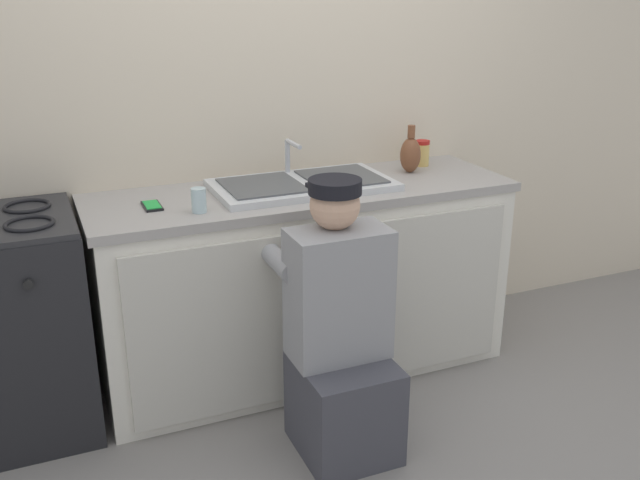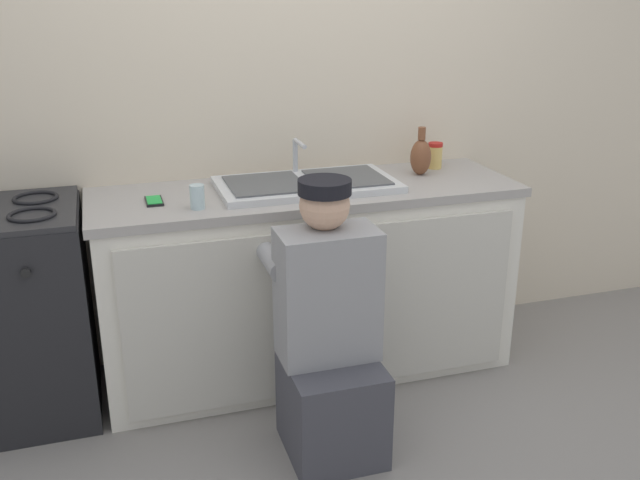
{
  "view_description": "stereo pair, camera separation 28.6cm",
  "coord_description": "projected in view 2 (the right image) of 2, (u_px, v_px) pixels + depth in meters",
  "views": [
    {
      "loc": [
        -1.14,
        -2.58,
        1.79
      ],
      "look_at": [
        0.0,
        0.1,
        0.73
      ],
      "focal_mm": 40.0,
      "sensor_mm": 36.0,
      "label": 1
    },
    {
      "loc": [
        -0.87,
        -2.68,
        1.79
      ],
      "look_at": [
        0.0,
        0.1,
        0.73
      ],
      "focal_mm": 40.0,
      "sensor_mm": 36.0,
      "label": 2
    }
  ],
  "objects": [
    {
      "name": "ground_plane",
      "position": [
        327.0,
        396.0,
        3.25
      ],
      "size": [
        12.0,
        12.0,
        0.0
      ],
      "primitive_type": "plane",
      "color": "gray"
    },
    {
      "name": "stove_range",
      "position": [
        14.0,
        314.0,
        3.0
      ],
      "size": [
        0.62,
        0.62,
        0.94
      ],
      "color": "black",
      "rests_on": "ground_plane"
    },
    {
      "name": "back_wall",
      "position": [
        286.0,
        100.0,
        3.41
      ],
      "size": [
        6.0,
        0.1,
        2.5
      ],
      "primitive_type": "cube",
      "color": "beige",
      "rests_on": "ground_plane"
    },
    {
      "name": "water_glass",
      "position": [
        197.0,
        197.0,
        2.9
      ],
      "size": [
        0.06,
        0.06,
        0.1
      ],
      "color": "#ADC6CC",
      "rests_on": "countertop"
    },
    {
      "name": "cell_phone",
      "position": [
        154.0,
        201.0,
        3.0
      ],
      "size": [
        0.07,
        0.14,
        0.01
      ],
      "color": "black",
      "rests_on": "countertop"
    },
    {
      "name": "counter_cabinet",
      "position": [
        308.0,
        285.0,
        3.37
      ],
      "size": [
        1.89,
        0.62,
        0.87
      ],
      "color": "silver",
      "rests_on": "ground_plane"
    },
    {
      "name": "condiment_jar",
      "position": [
        435.0,
        155.0,
        3.53
      ],
      "size": [
        0.07,
        0.07,
        0.13
      ],
      "color": "#DBB760",
      "rests_on": "countertop"
    },
    {
      "name": "plumber_person",
      "position": [
        329.0,
        344.0,
        2.77
      ],
      "size": [
        0.42,
        0.61,
        1.1
      ],
      "color": "#3F3F47",
      "rests_on": "ground_plane"
    },
    {
      "name": "countertop",
      "position": [
        307.0,
        192.0,
        3.22
      ],
      "size": [
        1.93,
        0.62,
        0.04
      ],
      "primitive_type": "cube",
      "color": "#9E9993",
      "rests_on": "counter_cabinet"
    },
    {
      "name": "vase_decorative",
      "position": [
        421.0,
        156.0,
        3.4
      ],
      "size": [
        0.1,
        0.1,
        0.23
      ],
      "color": "brown",
      "rests_on": "countertop"
    },
    {
      "name": "sink_double_basin",
      "position": [
        307.0,
        183.0,
        3.21
      ],
      "size": [
        0.8,
        0.44,
        0.19
      ],
      "color": "silver",
      "rests_on": "countertop"
    }
  ]
}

